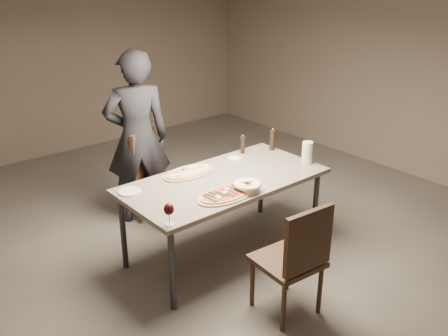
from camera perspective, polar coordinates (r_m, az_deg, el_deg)
room at (r=4.13m, az=-0.00°, el=7.06°), size 7.00×7.00×7.00m
dining_table at (r=4.37m, az=-0.00°, el=-1.90°), size 1.80×0.90×0.75m
zucchini_pizza at (r=4.02m, az=0.25°, el=-3.01°), size 0.54×0.30×0.05m
ham_pizza at (r=4.45m, az=-4.06°, el=-0.50°), size 0.51×0.28×0.04m
bread_basket at (r=4.09m, az=2.69°, el=-2.07°), size 0.23×0.23×0.08m
oil_dish at (r=4.77m, az=1.19°, el=1.10°), size 0.13×0.13×0.01m
pepper_mill_left at (r=4.90m, az=2.15°, el=2.70°), size 0.05×0.05×0.19m
pepper_mill_right at (r=5.00m, az=5.55°, el=3.24°), size 0.06×0.06×0.23m
carafe at (r=4.71m, az=9.50°, el=1.75°), size 0.10×0.10×0.21m
wine_glass at (r=3.58m, az=-6.31°, el=-4.79°), size 0.08×0.08×0.17m
side_plate at (r=4.17m, az=-10.74°, el=-2.67°), size 0.19×0.19×0.01m
chair_near at (r=3.71m, az=8.22°, el=-9.89°), size 0.48×0.48×0.94m
chair_far at (r=5.11m, az=-7.83°, el=-0.32°), size 0.59×0.59×0.95m
diner at (r=5.02m, az=-9.88°, el=3.39°), size 0.76×0.63×1.76m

